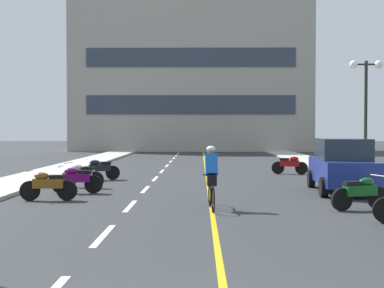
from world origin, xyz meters
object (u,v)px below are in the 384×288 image
motorcycle_7 (82,175)px  motorcycle_8 (99,169)px  motorcycle_5 (48,185)px  motorcycle_6 (77,179)px  motorcycle_9 (290,164)px  street_lamp_mid (366,91)px  parked_car_near (342,165)px  cyclist_rider (211,176)px  motorcycle_4 (360,192)px

motorcycle_7 → motorcycle_8: (0.09, 2.86, 0.00)m
motorcycle_5 → motorcycle_6: same height
motorcycle_9 → motorcycle_5: bearing=-133.6°
street_lamp_mid → motorcycle_5: bearing=-147.5°
parked_car_near → cyclist_rider: 5.94m
parked_car_near → motorcycle_6: 8.97m
street_lamp_mid → motorcycle_7: (-11.61, -4.08, -3.34)m
street_lamp_mid → motorcycle_9: (-3.01, 1.72, -3.34)m
motorcycle_5 → motorcycle_6: bearing=76.4°
motorcycle_4 → motorcycle_9: 10.90m
motorcycle_8 → motorcycle_9: bearing=19.0°
motorcycle_6 → cyclist_rider: size_ratio=0.96×
motorcycle_7 → motorcycle_8: bearing=88.3°
parked_car_near → motorcycle_7: 9.24m
parked_car_near → motorcycle_8: bearing=155.8°
motorcycle_4 → motorcycle_5: same height
motorcycle_5 → motorcycle_8: 6.32m
parked_car_near → motorcycle_5: size_ratio=2.53×
street_lamp_mid → parked_car_near: (-2.45, -5.29, -2.90)m
motorcycle_6 → street_lamp_mid: bearing=26.8°
street_lamp_mid → motorcycle_9: bearing=150.3°
motorcycle_5 → motorcycle_6: size_ratio=1.00×
motorcycle_6 → motorcycle_7: (-0.21, 1.67, 0.00)m
motorcycle_7 → parked_car_near: bearing=-7.5°
motorcycle_4 → motorcycle_8: (-8.47, 7.96, 0.00)m
motorcycle_5 → motorcycle_7: same height
street_lamp_mid → motorcycle_5: 14.41m
parked_car_near → motorcycle_8: (-9.07, 4.07, -0.44)m
motorcycle_4 → motorcycle_7: 9.96m
street_lamp_mid → parked_car_near: 6.51m
motorcycle_5 → cyclist_rider: cyclist_rider is taller
motorcycle_5 → street_lamp_mid: bearing=32.5°
motorcycle_8 → motorcycle_9: (8.51, 2.94, 0.00)m
parked_car_near → motorcycle_4: (-0.60, -3.90, -0.44)m
motorcycle_8 → street_lamp_mid: bearing=6.0°
parked_car_near → motorcycle_5: parked_car_near is taller
motorcycle_9 → motorcycle_6: bearing=-138.3°
motorcycle_7 → motorcycle_5: bearing=-93.6°
motorcycle_4 → motorcycle_7: size_ratio=0.99×
motorcycle_6 → parked_car_near: bearing=3.0°
cyclist_rider → motorcycle_8: bearing=119.9°
motorcycle_9 → street_lamp_mid: bearing=-29.7°
motorcycle_5 → motorcycle_9: bearing=46.4°
motorcycle_6 → motorcycle_9: bearing=41.7°
parked_car_near → motorcycle_7: bearing=172.5°
street_lamp_mid → cyclist_rider: bearing=-127.4°
cyclist_rider → motorcycle_6: bearing=142.6°
motorcycle_5 → motorcycle_8: same height
motorcycle_4 → motorcycle_9: (0.04, 10.90, 0.00)m
motorcycle_6 → motorcycle_9: size_ratio=1.01×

